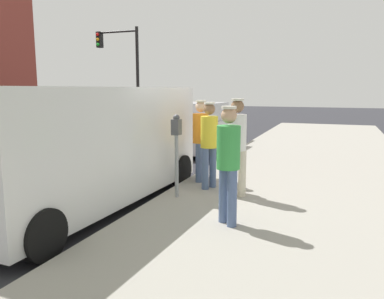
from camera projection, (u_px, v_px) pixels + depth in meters
The scene contains 10 objects.
ground_plane at pixel (127, 191), 8.01m from camera, with size 80.00×80.00×0.00m, color #2D2D33.
sidewalk_slab at pixel (299, 205), 6.76m from camera, with size 5.00×32.00×0.15m, color #9E998E.
parking_meter_near at pixel (176, 141), 6.88m from camera, with size 0.14×0.18×1.52m.
pedestrian_in_orange at pixel (201, 135), 8.10m from camera, with size 0.34×0.36×1.73m.
pedestrian_in_green at pixel (228, 158), 5.47m from camera, with size 0.34×0.34×1.73m.
pedestrian_in_yellow at pixel (209, 139), 7.51m from camera, with size 0.34×0.34×1.71m.
pedestrian_in_white at pixel (237, 141), 6.91m from camera, with size 0.34×0.34×1.80m.
parked_van at pixel (85, 143), 6.81m from camera, with size 2.30×5.27×2.15m.
parked_sedan_ahead at pixel (199, 129), 13.30m from camera, with size 2.07×4.46×1.65m.
traffic_light_corner at pixel (123, 61), 19.63m from camera, with size 2.48×0.42×5.20m.
Camera 1 is at (4.04, -6.78, 2.12)m, focal length 35.73 mm.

